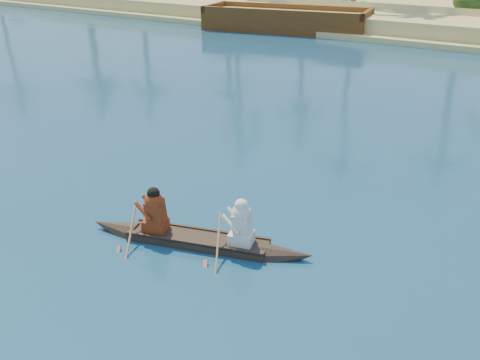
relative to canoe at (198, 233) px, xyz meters
The scene contains 5 objects.
ground 5.71m from the canoe, 143.85° to the left, with size 160.00×160.00×0.00m, color #0C2D4C.
sandy_embankment 50.46m from the canoe, 95.24° to the left, with size 150.00×51.00×1.50m.
shrub_cluster 35.18m from the canoe, 97.53° to the left, with size 100.00×6.00×2.40m, color #223513, non-canonical shape.
canoe is the anchor object (origin of this frame).
barge_mid 29.57m from the canoe, 115.21° to the left, with size 12.14×6.01×1.94m.
Camera 1 is at (10.88, -11.22, 6.07)m, focal length 40.00 mm.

